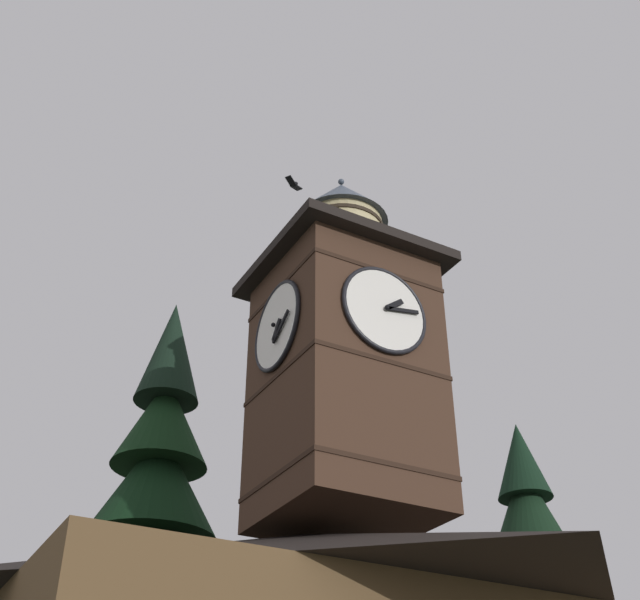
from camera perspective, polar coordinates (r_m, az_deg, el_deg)
clock_tower at (r=18.92m, az=1.64°, el=-3.78°), size 4.01×4.01×9.08m
moon at (r=57.24m, az=-6.74°, el=-18.65°), size 1.50×1.50×1.50m
flying_bird_high at (r=25.11m, az=-1.79°, el=7.84°), size 0.70×0.53×0.15m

